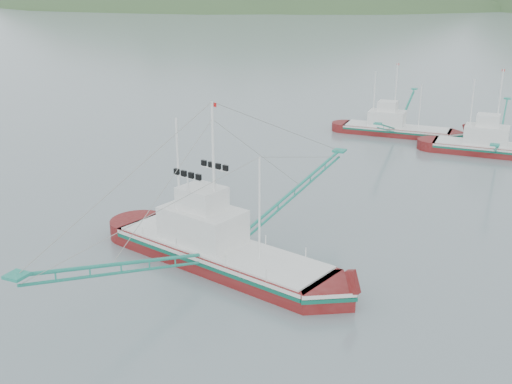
% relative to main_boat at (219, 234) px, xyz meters
% --- Properties ---
extents(ground, '(1200.00, 1200.00, 0.00)m').
position_rel_main_boat_xyz_m(ground, '(0.06, -0.48, -2.10)').
color(ground, slate).
rests_on(ground, ground).
extents(main_boat, '(15.93, 27.41, 11.29)m').
position_rel_main_boat_xyz_m(main_boat, '(0.00, 0.00, 0.00)').
color(main_boat, '#610E0E').
rests_on(main_boat, ground).
extents(bg_boat_far, '(12.22, 21.96, 8.88)m').
position_rel_main_boat_xyz_m(bg_boat_far, '(2.28, 39.47, -0.88)').
color(bg_boat_far, '#610E0E').
rests_on(bg_boat_far, ground).
extents(bg_boat_right, '(13.01, 23.43, 9.48)m').
position_rel_main_boat_xyz_m(bg_boat_right, '(13.69, 35.13, -0.80)').
color(bg_boat_right, '#610E0E').
rests_on(bg_boat_right, ground).
extents(headland_left, '(448.00, 308.00, 210.00)m').
position_rel_main_boat_xyz_m(headland_left, '(-179.94, 359.52, -2.10)').
color(headland_left, '#324E28').
rests_on(headland_left, ground).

